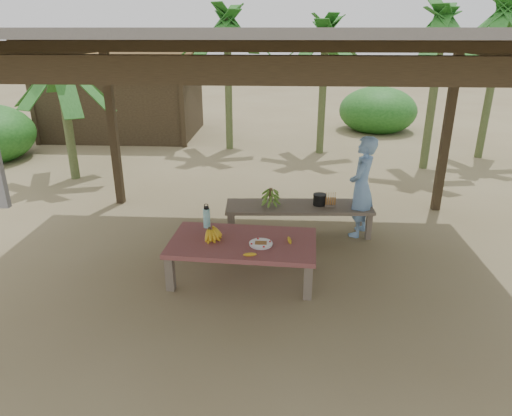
# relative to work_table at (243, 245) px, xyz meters

# --- Properties ---
(ground) EXTENTS (80.00, 80.00, 0.00)m
(ground) POSITION_rel_work_table_xyz_m (0.36, 0.22, -0.43)
(ground) COLOR brown
(ground) RESTS_ON ground
(pavilion) EXTENTS (6.60, 5.60, 2.95)m
(pavilion) POSITION_rel_work_table_xyz_m (0.34, 0.20, 2.34)
(pavilion) COLOR black
(pavilion) RESTS_ON ground
(work_table) EXTENTS (1.86, 1.11, 0.50)m
(work_table) POSITION_rel_work_table_xyz_m (0.00, 0.00, 0.00)
(work_table) COLOR brown
(work_table) RESTS_ON ground
(bench) EXTENTS (2.23, 0.72, 0.45)m
(bench) POSITION_rel_work_table_xyz_m (0.73, 1.39, -0.04)
(bench) COLOR brown
(bench) RESTS_ON ground
(ripe_banana_bunch) EXTENTS (0.36, 0.34, 0.17)m
(ripe_banana_bunch) POSITION_rel_work_table_xyz_m (-0.41, 0.03, 0.15)
(ripe_banana_bunch) COLOR yellow
(ripe_banana_bunch) RESTS_ON work_table
(plate) EXTENTS (0.29, 0.29, 0.04)m
(plate) POSITION_rel_work_table_xyz_m (0.23, -0.12, 0.08)
(plate) COLOR white
(plate) RESTS_ON work_table
(loose_banana_front) EXTENTS (0.18, 0.11, 0.04)m
(loose_banana_front) POSITION_rel_work_table_xyz_m (0.12, -0.41, 0.09)
(loose_banana_front) COLOR yellow
(loose_banana_front) RESTS_ON work_table
(loose_banana_side) EXTENTS (0.06, 0.16, 0.04)m
(loose_banana_side) POSITION_rel_work_table_xyz_m (0.58, -0.00, 0.09)
(loose_banana_side) COLOR yellow
(loose_banana_side) RESTS_ON work_table
(water_flask) EXTENTS (0.09, 0.09, 0.33)m
(water_flask) POSITION_rel_work_table_xyz_m (-0.51, 0.39, 0.20)
(water_flask) COLOR #43D1D1
(water_flask) RESTS_ON work_table
(green_banana_stalk) EXTENTS (0.26, 0.26, 0.28)m
(green_banana_stalk) POSITION_rel_work_table_xyz_m (0.31, 1.36, 0.16)
(green_banana_stalk) COLOR #598C2D
(green_banana_stalk) RESTS_ON bench
(cooking_pot) EXTENTS (0.19, 0.19, 0.16)m
(cooking_pot) POSITION_rel_work_table_xyz_m (1.04, 1.43, 0.10)
(cooking_pot) COLOR black
(cooking_pot) RESTS_ON bench
(skewer_rack) EXTENTS (0.18, 0.09, 0.24)m
(skewer_rack) POSITION_rel_work_table_xyz_m (1.20, 1.36, 0.14)
(skewer_rack) COLOR #A57F47
(skewer_rack) RESTS_ON bench
(woman) EXTENTS (0.57, 0.66, 1.52)m
(woman) POSITION_rel_work_table_xyz_m (1.65, 1.39, 0.33)
(woman) COLOR #7BAAE8
(woman) RESTS_ON ground
(hut) EXTENTS (4.40, 3.43, 2.85)m
(hut) POSITION_rel_work_table_xyz_m (-4.14, 8.22, 0.67)
(hut) COLOR black
(hut) RESTS_ON ground
(banana_plant_ne) EXTENTS (1.80, 1.80, 3.37)m
(banana_plant_ne) POSITION_rel_work_table_xyz_m (3.66, 5.10, 2.44)
(banana_plant_ne) COLOR #596638
(banana_plant_ne) RESTS_ON ground
(banana_plant_n) EXTENTS (1.80, 1.80, 3.14)m
(banana_plant_n) POSITION_rel_work_table_xyz_m (1.41, 6.31, 2.22)
(banana_plant_n) COLOR #596638
(banana_plant_n) RESTS_ON ground
(banana_plant_nw) EXTENTS (1.80, 1.80, 3.38)m
(banana_plant_nw) POSITION_rel_work_table_xyz_m (-0.92, 6.60, 2.45)
(banana_plant_nw) COLOR #596638
(banana_plant_nw) RESTS_ON ground
(banana_plant_w) EXTENTS (1.80, 1.80, 2.52)m
(banana_plant_w) POSITION_rel_work_table_xyz_m (-3.88, 3.88, 1.62)
(banana_plant_w) COLOR #596638
(banana_plant_w) RESTS_ON ground
(banana_plant_far) EXTENTS (1.80, 1.80, 3.51)m
(banana_plant_far) POSITION_rel_work_table_xyz_m (5.27, 6.12, 2.58)
(banana_plant_far) COLOR #596638
(banana_plant_far) RESTS_ON ground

